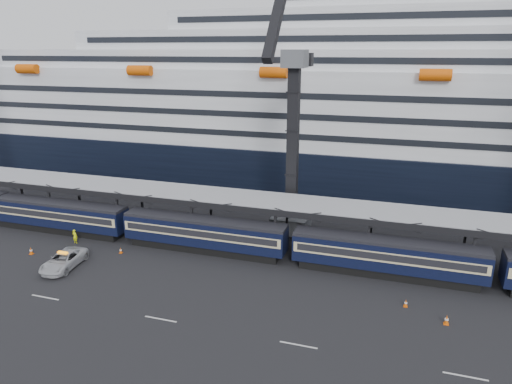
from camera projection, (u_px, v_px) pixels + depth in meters
ground at (487, 348)px, 35.18m from camera, size 260.00×260.00×0.00m
train at (422, 260)px, 44.95m from camera, size 133.05×3.00×4.05m
canopy at (472, 222)px, 46.36m from camera, size 130.00×6.25×5.53m
cruise_ship at (445, 112)px, 73.68m from camera, size 214.09×28.84×34.00m
crane_dark_near at (292, 138)px, 54.22m from camera, size 4.50×17.75×35.08m
pickup_truck at (64, 260)px, 47.89m from camera, size 3.33×6.16×1.64m
worker at (75, 236)px, 53.95m from camera, size 0.67×0.48×1.72m
traffic_cone_a at (31, 251)px, 51.17m from camera, size 0.42×0.42×0.85m
traffic_cone_b at (121, 250)px, 51.44m from camera, size 0.35×0.35×0.69m
traffic_cone_c at (406, 303)px, 40.71m from camera, size 0.36×0.36×0.72m
traffic_cone_d at (447, 320)px, 38.09m from camera, size 0.43×0.43×0.87m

